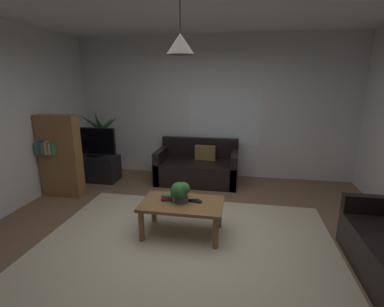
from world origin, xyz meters
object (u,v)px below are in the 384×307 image
Objects in this scene: remote_on_table_0 at (193,200)px; remote_on_table_1 at (195,201)px; book_on_table_0 at (167,199)px; tv_stand at (96,168)px; bookshelf_corner at (60,156)px; coffee_table at (182,208)px; book_on_table_1 at (166,197)px; book_on_table_2 at (167,196)px; couch_under_window at (198,168)px; tv at (93,142)px; pendant_lamp at (180,44)px; potted_palm_corner at (103,148)px; potted_plant_on_table at (181,191)px.

remote_on_table_0 is 1.00× the size of remote_on_table_1.
tv_stand is (-1.92, 1.66, -0.21)m from book_on_table_0.
remote_on_table_0 is 2.60m from bookshelf_corner.
book_on_table_1 is at bearing 171.09° from coffee_table.
couch_under_window is at bearing 87.47° from book_on_table_2.
tv is 1.61× the size of pendant_lamp.
tv_stand reaches higher than book_on_table_0.
potted_palm_corner reaches higher than remote_on_table_1.
book_on_table_0 is 0.03m from book_on_table_1.
book_on_table_0 is at bearing -40.44° from tv.
potted_plant_on_table reaches higher than remote_on_table_1.
tv is (0.00, -0.02, 0.54)m from tv_stand.
potted_palm_corner is (-1.93, 2.08, 0.08)m from book_on_table_1.
potted_plant_on_table reaches higher than book_on_table_0.
book_on_table_2 is at bearing 172.49° from coffee_table.
tv is 0.69× the size of potted_palm_corner.
couch_under_window is 2.01m from potted_plant_on_table.
remote_on_table_0 is 0.11× the size of bookshelf_corner.
potted_palm_corner is at bearing 135.45° from coffee_table.
potted_plant_on_table is 2.71m from tv.
book_on_table_0 is 0.10× the size of potted_palm_corner.
bookshelf_corner reaches higher than book_on_table_1.
tv is (-2.11, 1.69, 0.20)m from potted_plant_on_table.
book_on_table_2 is 0.80× the size of remote_on_table_0.
bookshelf_corner is at bearing -103.05° from tv_stand.
remote_on_table_1 is (0.03, -0.02, 0.00)m from remote_on_table_0.
potted_palm_corner reaches higher than tv_stand.
bookshelf_corner is (-0.19, -0.80, 0.46)m from tv_stand.
book_on_table_1 is 0.39m from remote_on_table_1.
book_on_table_1 reaches higher than coffee_table.
bookshelf_corner is (-2.11, 0.88, 0.20)m from book_on_table_2.
remote_on_table_1 is 2.64m from bookshelf_corner.
book_on_table_1 is at bearing -47.14° from potted_palm_corner.
pendant_lamp is at bearing 96.99° from remote_on_table_0.
coffee_table is at bearing -44.55° from potted_palm_corner.
bookshelf_corner is (-0.16, -1.21, 0.14)m from potted_palm_corner.
tv_stand is (-2.29, 1.67, -0.21)m from remote_on_table_1.
bookshelf_corner is at bearing -103.39° from tv.
book_on_table_2 is at bearing -81.04° from remote_on_table_1.
potted_plant_on_table is at bearing -44.82° from potted_palm_corner.
potted_palm_corner reaches higher than potted_plant_on_table.
couch_under_window is 12.49× the size of book_on_table_1.
potted_plant_on_table is (-0.15, -0.06, 0.14)m from remote_on_table_0.
book_on_table_2 is at bearing -41.07° from tv_stand.
book_on_table_2 reaches higher than coffee_table.
book_on_table_2 is 0.14× the size of tv_stand.
tv_stand reaches higher than remote_on_table_0.
remote_on_table_1 is at bearing 12.06° from pendant_lamp.
remote_on_table_1 is at bearing -36.00° from tv_stand.
couch_under_window is at bearing 8.30° from tv.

